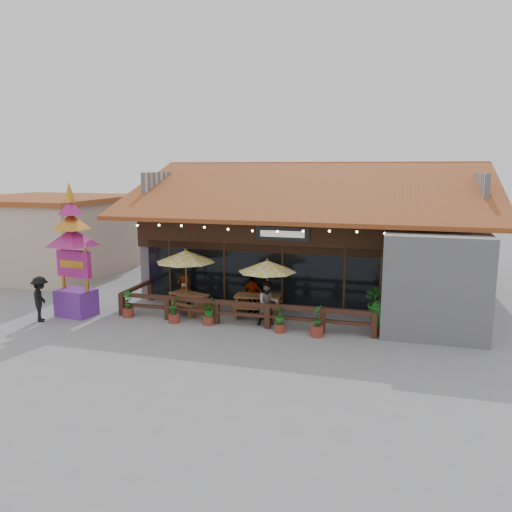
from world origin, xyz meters
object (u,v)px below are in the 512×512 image
(umbrella_right, at_px, (267,266))
(picnic_table_right, at_px, (258,302))
(tropical_plant, at_px, (383,303))
(umbrella_left, at_px, (186,257))
(picnic_table_left, at_px, (189,300))
(pedestrian, at_px, (40,299))
(thai_sign_tower, at_px, (72,241))

(umbrella_right, height_order, picnic_table_right, umbrella_right)
(umbrella_right, bearing_deg, tropical_plant, -8.36)
(umbrella_left, relative_size, picnic_table_left, 1.39)
(picnic_table_left, bearing_deg, pedestrian, -151.48)
(tropical_plant, xyz_separation_m, pedestrian, (-12.60, -1.99, -0.28))
(pedestrian, bearing_deg, umbrella_left, -89.87)
(umbrella_left, height_order, picnic_table_left, umbrella_left)
(umbrella_left, xyz_separation_m, pedestrian, (-4.77, -2.85, -1.39))
(umbrella_right, relative_size, pedestrian, 1.44)
(umbrella_right, height_order, pedestrian, umbrella_right)
(umbrella_left, distance_m, umbrella_right, 3.48)
(umbrella_left, xyz_separation_m, tropical_plant, (7.82, -0.86, -1.11))
(picnic_table_left, relative_size, thai_sign_tower, 0.36)
(tropical_plant, relative_size, pedestrian, 1.15)
(umbrella_left, xyz_separation_m, picnic_table_right, (3.02, 0.06, -1.68))
(picnic_table_left, height_order, thai_sign_tower, thai_sign_tower)
(thai_sign_tower, distance_m, pedestrian, 2.50)
(umbrella_right, xyz_separation_m, thai_sign_tower, (-7.42, -1.59, 0.90))
(thai_sign_tower, height_order, tropical_plant, thai_sign_tower)
(umbrella_left, xyz_separation_m, umbrella_right, (3.47, -0.22, -0.17))
(umbrella_left, distance_m, thai_sign_tower, 4.41)
(thai_sign_tower, distance_m, tropical_plant, 11.96)
(tropical_plant, bearing_deg, umbrella_left, 173.74)
(pedestrian, bearing_deg, tropical_plant, -111.74)
(picnic_table_left, distance_m, picnic_table_right, 2.86)
(umbrella_right, xyz_separation_m, picnic_table_right, (-0.44, 0.28, -1.51))
(umbrella_right, relative_size, thai_sign_tower, 0.45)
(umbrella_right, relative_size, picnic_table_left, 1.25)
(picnic_table_left, xyz_separation_m, thai_sign_tower, (-4.13, -1.65, 2.47))
(umbrella_left, height_order, pedestrian, umbrella_left)
(picnic_table_left, xyz_separation_m, picnic_table_right, (2.85, 0.23, 0.06))
(thai_sign_tower, bearing_deg, picnic_table_left, 21.77)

